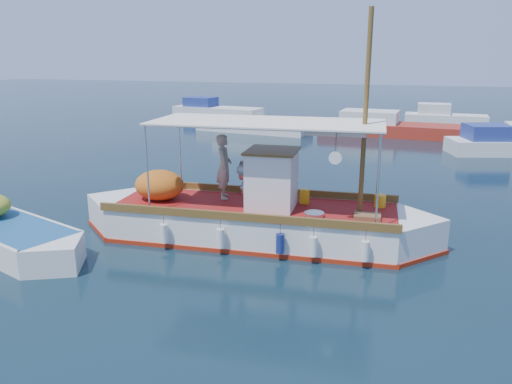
# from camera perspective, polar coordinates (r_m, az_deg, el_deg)

# --- Properties ---
(ground) EXTENTS (160.00, 160.00, 0.00)m
(ground) POSITION_cam_1_polar(r_m,az_deg,el_deg) (14.84, 2.61, -5.33)
(ground) COLOR black
(ground) RESTS_ON ground
(fishing_caique) EXTENTS (10.87, 3.41, 6.64)m
(fishing_caique) POSITION_cam_1_polar(r_m,az_deg,el_deg) (14.72, -0.53, -3.05)
(fishing_caique) COLOR white
(fishing_caique) RESTS_ON ground
(dinghy) EXTENTS (6.27, 3.39, 1.62)m
(dinghy) POSITION_cam_1_polar(r_m,az_deg,el_deg) (15.80, -26.84, -4.43)
(dinghy) COLOR white
(dinghy) RESTS_ON ground
(bg_boat_nw) EXTENTS (8.30, 3.62, 1.80)m
(bg_boat_nw) POSITION_cam_1_polar(r_m,az_deg,el_deg) (35.42, -0.68, 7.72)
(bg_boat_nw) COLOR silver
(bg_boat_nw) RESTS_ON ground
(bg_boat_n) EXTENTS (9.49, 3.61, 1.80)m
(bg_boat_n) POSITION_cam_1_polar(r_m,az_deg,el_deg) (34.94, 14.59, 7.12)
(bg_boat_n) COLOR maroon
(bg_boat_n) RESTS_ON ground
(bg_boat_ne) EXTENTS (5.82, 3.61, 1.80)m
(bg_boat_ne) POSITION_cam_1_polar(r_m,az_deg,el_deg) (30.32, 25.84, 4.86)
(bg_boat_ne) COLOR silver
(bg_boat_ne) RESTS_ON ground
(bg_boat_far_w) EXTENTS (6.72, 3.11, 1.80)m
(bg_boat_far_w) POSITION_cam_1_polar(r_m,az_deg,el_deg) (45.05, -5.46, 9.31)
(bg_boat_far_w) COLOR silver
(bg_boat_far_w) RESTS_ON ground
(bg_boat_far_n) EXTENTS (6.06, 2.20, 1.80)m
(bg_boat_far_n) POSITION_cam_1_polar(r_m,az_deg,el_deg) (41.55, 20.58, 7.89)
(bg_boat_far_n) COLOR silver
(bg_boat_far_n) RESTS_ON ground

